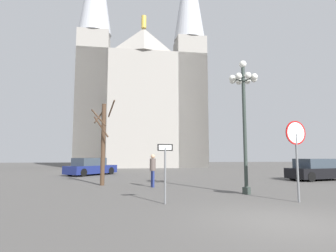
{
  "coord_description": "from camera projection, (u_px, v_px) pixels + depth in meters",
  "views": [
    {
      "loc": [
        -3.89,
        -6.75,
        1.71
      ],
      "look_at": [
        -0.83,
        17.4,
        4.3
      ],
      "focal_mm": 29.28,
      "sensor_mm": 36.0,
      "label": 1
    }
  ],
  "objects": [
    {
      "name": "ground_plane",
      "position": [
        286.0,
        223.0,
        6.96
      ],
      "size": [
        120.0,
        120.0,
        0.0
      ],
      "primitive_type": "plane",
      "color": "#514F4C"
    },
    {
      "name": "cathedral",
      "position": [
        142.0,
        93.0,
        41.08
      ],
      "size": [
        18.27,
        11.73,
        35.01
      ],
      "color": "gray",
      "rests_on": "ground"
    },
    {
      "name": "stop_sign",
      "position": [
        296.0,
        144.0,
        10.17
      ],
      "size": [
        0.88,
        0.21,
        2.99
      ],
      "color": "slate",
      "rests_on": "ground"
    },
    {
      "name": "one_way_arrow_sign",
      "position": [
        165.0,
        166.0,
        9.72
      ],
      "size": [
        0.56,
        0.14,
        2.1
      ],
      "color": "slate",
      "rests_on": "ground"
    },
    {
      "name": "street_lamp",
      "position": [
        244.0,
        104.0,
        12.46
      ],
      "size": [
        1.34,
        1.34,
        6.06
      ],
      "color": "#2D3833",
      "rests_on": "ground"
    },
    {
      "name": "bare_tree",
      "position": [
        103.0,
        141.0,
        15.78
      ],
      "size": [
        1.37,
        1.37,
        4.92
      ],
      "color": "#473323",
      "rests_on": "ground"
    },
    {
      "name": "parked_car_near_black",
      "position": [
        316.0,
        170.0,
        18.78
      ],
      "size": [
        4.39,
        2.58,
        1.46
      ],
      "color": "black",
      "rests_on": "ground"
    },
    {
      "name": "parked_car_far_navy",
      "position": [
        91.0,
        167.0,
        23.55
      ],
      "size": [
        4.28,
        4.59,
        1.47
      ],
      "color": "navy",
      "rests_on": "ground"
    },
    {
      "name": "pedestrian_walking",
      "position": [
        153.0,
        167.0,
        14.73
      ],
      "size": [
        0.32,
        0.32,
        1.76
      ],
      "color": "navy",
      "rests_on": "ground"
    }
  ]
}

